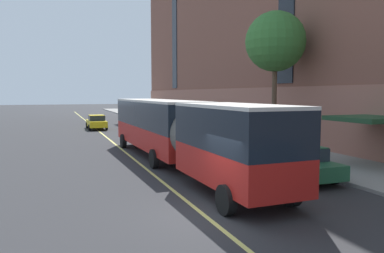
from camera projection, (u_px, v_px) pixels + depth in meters
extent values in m
plane|color=#303033|center=(215.00, 214.00, 12.14)|extent=(260.00, 260.00, 0.00)
cube|color=gray|center=(367.00, 172.00, 18.22)|extent=(5.19, 160.00, 0.15)
cube|color=#234C2D|center=(369.00, 119.00, 19.23)|extent=(3.20, 3.40, 0.24)
cube|color=#1E232B|center=(174.00, 15.00, 53.46)|extent=(0.10, 2.00, 20.90)
cube|color=red|center=(157.00, 136.00, 23.30)|extent=(2.83, 12.14, 1.24)
cube|color=black|center=(157.00, 114.00, 23.18)|extent=(2.84, 12.14, 1.52)
cube|color=silver|center=(157.00, 101.00, 23.11)|extent=(2.86, 12.14, 0.12)
cube|color=#19232D|center=(134.00, 112.00, 28.80)|extent=(2.32, 0.14, 1.14)
cube|color=orange|center=(134.00, 103.00, 28.74)|extent=(1.77, 0.11, 0.28)
cube|color=black|center=(135.00, 135.00, 28.97)|extent=(2.47, 0.18, 0.24)
cube|color=white|center=(123.00, 132.00, 28.62)|extent=(0.28, 0.07, 0.18)
cube|color=white|center=(146.00, 131.00, 29.28)|extent=(0.28, 0.07, 0.18)
cylinder|color=#595651|center=(198.00, 135.00, 17.20)|extent=(2.42, 1.06, 2.39)
cube|color=red|center=(235.00, 165.00, 13.95)|extent=(2.68, 6.24, 1.24)
cube|color=black|center=(236.00, 128.00, 13.83)|extent=(2.69, 6.24, 1.52)
cube|color=silver|center=(236.00, 106.00, 13.76)|extent=(2.70, 6.24, 0.12)
cylinder|color=black|center=(123.00, 141.00, 26.80)|extent=(0.33, 1.01, 1.00)
cylinder|color=black|center=(157.00, 139.00, 27.74)|extent=(0.33, 1.01, 1.00)
cylinder|color=black|center=(154.00, 159.00, 19.55)|extent=(0.33, 1.01, 1.00)
cylinder|color=black|center=(198.00, 156.00, 20.50)|extent=(0.33, 1.01, 1.00)
cylinder|color=black|center=(226.00, 200.00, 11.98)|extent=(0.33, 1.01, 1.00)
cylinder|color=black|center=(291.00, 192.00, 12.92)|extent=(0.33, 1.01, 1.00)
cube|color=#23603D|center=(296.00, 165.00, 17.15)|extent=(1.88, 4.81, 0.64)
cube|color=#232D38|center=(299.00, 153.00, 16.87)|extent=(1.64, 2.17, 0.56)
cube|color=#23603D|center=(299.00, 146.00, 16.85)|extent=(1.60, 2.07, 0.04)
cylinder|color=black|center=(261.00, 167.00, 18.26)|extent=(0.22, 0.64, 0.64)
cylinder|color=black|center=(293.00, 165.00, 18.88)|extent=(0.22, 0.64, 0.64)
cylinder|color=black|center=(299.00, 180.00, 15.48)|extent=(0.22, 0.64, 0.64)
cylinder|color=black|center=(334.00, 177.00, 16.10)|extent=(0.22, 0.64, 0.64)
cube|color=silver|center=(209.00, 139.00, 26.61)|extent=(1.97, 4.84, 0.64)
cube|color=#232D38|center=(210.00, 131.00, 26.33)|extent=(1.66, 2.21, 0.56)
cube|color=silver|center=(210.00, 127.00, 26.31)|extent=(1.62, 2.11, 0.04)
cylinder|color=black|center=(191.00, 142.00, 27.76)|extent=(0.24, 0.65, 0.64)
cylinder|color=black|center=(213.00, 141.00, 28.31)|extent=(0.24, 0.65, 0.64)
cylinder|color=black|center=(205.00, 147.00, 24.97)|extent=(0.24, 0.65, 0.64)
cylinder|color=black|center=(229.00, 146.00, 25.52)|extent=(0.24, 0.65, 0.64)
cube|color=#B7B7BC|center=(160.00, 125.00, 38.87)|extent=(1.75, 4.39, 0.64)
cube|color=#232D38|center=(160.00, 119.00, 38.61)|extent=(1.52, 1.98, 0.56)
cube|color=#B7B7BC|center=(160.00, 116.00, 38.59)|extent=(1.49, 1.90, 0.04)
cylinder|color=black|center=(149.00, 127.00, 39.89)|extent=(0.23, 0.64, 0.64)
cylinder|color=black|center=(164.00, 127.00, 40.46)|extent=(0.23, 0.64, 0.64)
cylinder|color=black|center=(155.00, 129.00, 37.35)|extent=(0.23, 0.64, 0.64)
cylinder|color=black|center=(171.00, 129.00, 37.91)|extent=(0.23, 0.64, 0.64)
cube|color=yellow|center=(96.00, 123.00, 40.98)|extent=(1.82, 4.72, 0.64)
cube|color=#232D38|center=(97.00, 118.00, 40.71)|extent=(1.60, 2.12, 0.56)
cube|color=yellow|center=(97.00, 115.00, 40.68)|extent=(1.56, 2.03, 0.04)
cylinder|color=black|center=(87.00, 125.00, 42.06)|extent=(0.22, 0.64, 0.64)
cylinder|color=black|center=(103.00, 125.00, 42.68)|extent=(0.22, 0.64, 0.64)
cylinder|color=black|center=(89.00, 128.00, 39.33)|extent=(0.22, 0.64, 0.64)
cylinder|color=black|center=(107.00, 127.00, 39.95)|extent=(0.22, 0.64, 0.64)
cylinder|color=brown|center=(274.00, 103.00, 25.99)|extent=(0.33, 0.33, 6.17)
sphere|color=#387533|center=(275.00, 41.00, 25.62)|extent=(4.12, 4.12, 4.12)
cylinder|color=red|center=(239.00, 143.00, 26.13)|extent=(0.24, 0.24, 0.55)
sphere|color=silver|center=(239.00, 138.00, 26.10)|extent=(0.20, 0.20, 0.20)
cylinder|color=silver|center=(237.00, 143.00, 26.07)|extent=(0.10, 0.09, 0.09)
cylinder|color=silver|center=(241.00, 142.00, 26.18)|extent=(0.10, 0.09, 0.09)
cube|color=#E0D66B|center=(175.00, 192.00, 14.80)|extent=(0.16, 140.00, 0.01)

